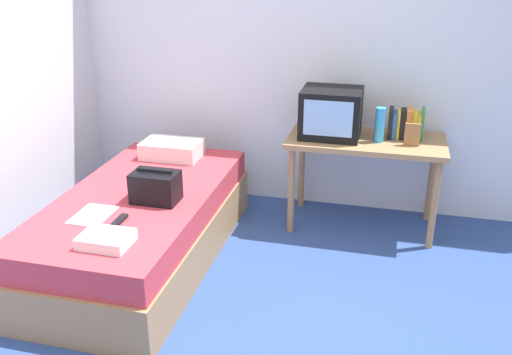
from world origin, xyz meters
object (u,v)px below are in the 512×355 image
tv (331,113)px  book_row (405,124)px  pillow (172,149)px  magazine (93,215)px  handbag (156,187)px  bed (141,227)px  picture_frame (412,135)px  desk (366,150)px  remote_dark (119,220)px  folded_towel (106,239)px  water_bottle (380,125)px

tv → book_row: tv is taller
pillow → magazine: 1.11m
handbag → tv: bearing=43.9°
bed → pillow: size_ratio=4.40×
picture_frame → tv: bearing=172.1°
handbag → pillow: bearing=104.8°
desk → book_row: (0.27, 0.07, 0.20)m
remote_dark → folded_towel: folded_towel is taller
water_bottle → magazine: (-1.67, -1.22, -0.34)m
book_row → picture_frame: book_row is taller
bed → magazine: size_ratio=6.90×
book_row → handbag: (-1.55, -1.06, -0.23)m
tv → handbag: 1.43m
picture_frame → pillow: picture_frame is taller
picture_frame → book_row: bearing=106.5°
water_bottle → book_row: size_ratio=1.01×
desk → folded_towel: size_ratio=4.14×
bed → remote_dark: (0.08, -0.43, 0.27)m
bed → picture_frame: size_ratio=12.10×
folded_towel → magazine: bearing=129.9°
water_bottle → folded_towel: water_bottle is taller
water_bottle → handbag: size_ratio=0.85×
water_bottle → handbag: water_bottle is taller
magazine → desk: bearing=39.0°
picture_frame → magazine: size_ratio=0.57×
picture_frame → handbag: 1.84m
book_row → pillow: book_row is taller
tv → remote_dark: 1.76m
bed → water_bottle: size_ratio=7.82×
handbag → magazine: handbag is taller
desk → magazine: (-1.58, -1.28, -0.12)m
book_row → pillow: bearing=-171.8°
handbag → book_row: bearing=34.2°
water_bottle → folded_towel: (-1.41, -1.53, -0.31)m
tv → folded_towel: (-1.05, -1.58, -0.37)m
tv → handbag: (-1.01, -0.97, -0.30)m
picture_frame → folded_towel: (-1.64, -1.50, -0.27)m
pillow → magazine: bearing=-94.4°
desk → water_bottle: bearing=-33.3°
desk → tv: 0.39m
bed → remote_dark: size_ratio=12.82×
handbag → remote_dark: 0.36m
tv → remote_dark: (-1.10, -1.31, -0.39)m
picture_frame → pillow: size_ratio=0.36×
tv → pillow: tv is taller
water_bottle → picture_frame: (0.23, -0.03, -0.05)m
remote_dark → handbag: bearing=74.2°
bed → book_row: bearing=29.3°
magazine → folded_towel: 0.40m
water_bottle → pillow: bearing=-175.6°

